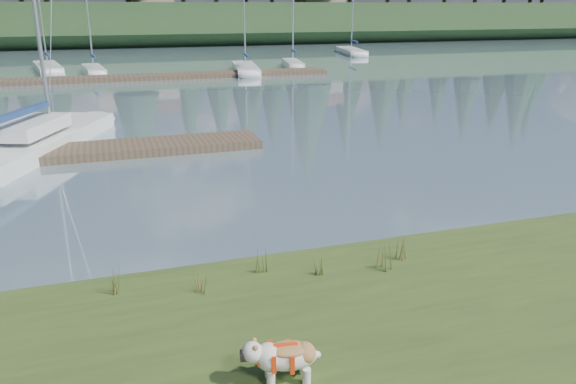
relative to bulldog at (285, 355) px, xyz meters
name	(u,v)px	position (x,y,z in m)	size (l,w,h in m)	color
ground	(121,80)	(-0.55, 35.26, -0.73)	(200.00, 200.00, 0.00)	gray
ridge	(105,24)	(-0.55, 78.26, 1.77)	(200.00, 20.00, 5.00)	#1E351A
bulldog	(285,355)	(0.00, 0.00, 0.00)	(1.02, 0.51, 0.60)	silver
sailboat_main	(51,134)	(-3.83, 16.27, -0.31)	(5.61, 9.83, 14.06)	white
dock_near	(25,156)	(-4.55, 14.26, -0.58)	(16.00, 2.00, 0.30)	#4C3D2C
dock_far	(150,77)	(1.45, 35.26, -0.58)	(26.00, 2.20, 0.30)	#4C3D2C
sailboat_bg_1	(47,66)	(-5.83, 43.35, -0.40)	(2.88, 8.40, 12.27)	white
sailboat_bg_2	(93,69)	(-2.35, 40.01, -0.39)	(1.89, 6.53, 9.84)	white
sailboat_bg_3	(245,67)	(8.96, 37.82, -0.40)	(2.92, 8.36, 12.04)	white
sailboat_bg_4	(292,63)	(13.53, 39.72, -0.40)	(2.38, 6.29, 9.31)	white
sailboat_bg_5	(350,50)	(23.89, 51.05, -0.41)	(3.57, 9.18, 12.76)	white
weed_0	(202,281)	(-0.61, 2.63, -0.15)	(0.17, 0.14, 0.53)	#475B23
weed_1	(263,262)	(0.56, 3.02, -0.15)	(0.17, 0.14, 0.53)	#475B23
weed_2	(384,256)	(2.71, 2.49, -0.10)	(0.17, 0.14, 0.65)	#475B23
weed_3	(115,279)	(-1.98, 3.10, -0.13)	(0.17, 0.14, 0.59)	#475B23
weed_4	(319,265)	(1.51, 2.67, -0.20)	(0.17, 0.14, 0.43)	#475B23
weed_5	(403,246)	(3.26, 2.77, -0.11)	(0.17, 0.14, 0.63)	#475B23
mud_lip	(197,280)	(-0.55, 3.66, -0.66)	(60.00, 0.50, 0.14)	#33281C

